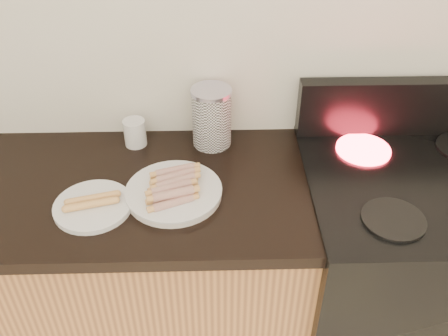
{
  "coord_description": "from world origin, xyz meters",
  "views": [
    {
      "loc": [
        0.11,
        0.5,
        1.88
      ],
      "look_at": [
        0.14,
        1.62,
        1.02
      ],
      "focal_mm": 40.0,
      "sensor_mm": 36.0,
      "label": 1
    }
  ],
  "objects_px": {
    "side_plate": "(93,206)",
    "canister": "(212,117)",
    "mug": "(135,133)",
    "stove": "(400,279)",
    "main_plate": "(174,193)"
  },
  "relations": [
    {
      "from": "side_plate",
      "to": "mug",
      "type": "relative_size",
      "value": 2.44
    },
    {
      "from": "main_plate",
      "to": "side_plate",
      "type": "bearing_deg",
      "value": -167.78
    },
    {
      "from": "main_plate",
      "to": "mug",
      "type": "distance_m",
      "value": 0.31
    },
    {
      "from": "main_plate",
      "to": "mug",
      "type": "bearing_deg",
      "value": 117.58
    },
    {
      "from": "side_plate",
      "to": "mug",
      "type": "height_order",
      "value": "mug"
    },
    {
      "from": "side_plate",
      "to": "main_plate",
      "type": "bearing_deg",
      "value": 12.22
    },
    {
      "from": "side_plate",
      "to": "canister",
      "type": "bearing_deg",
      "value": 43.1
    },
    {
      "from": "mug",
      "to": "side_plate",
      "type": "bearing_deg",
      "value": -105.14
    },
    {
      "from": "canister",
      "to": "stove",
      "type": "bearing_deg",
      "value": -19.94
    },
    {
      "from": "main_plate",
      "to": "canister",
      "type": "xyz_separation_m",
      "value": [
        0.12,
        0.28,
        0.09
      ]
    },
    {
      "from": "stove",
      "to": "canister",
      "type": "relative_size",
      "value": 4.39
    },
    {
      "from": "main_plate",
      "to": "side_plate",
      "type": "relative_size",
      "value": 1.26
    },
    {
      "from": "side_plate",
      "to": "mug",
      "type": "distance_m",
      "value": 0.34
    },
    {
      "from": "main_plate",
      "to": "side_plate",
      "type": "height_order",
      "value": "main_plate"
    },
    {
      "from": "mug",
      "to": "stove",
      "type": "bearing_deg",
      "value": -14.65
    }
  ]
}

